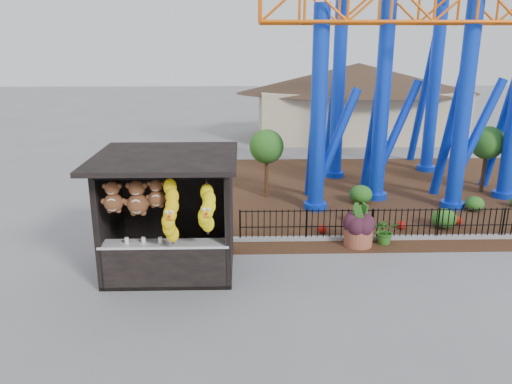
{
  "coord_description": "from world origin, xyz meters",
  "views": [
    {
      "loc": [
        -1.11,
        -11.02,
        5.74
      ],
      "look_at": [
        -0.76,
        1.5,
        2.0
      ],
      "focal_mm": 35.0,
      "sensor_mm": 36.0,
      "label": 1
    }
  ],
  "objects_px": {
    "roller_coaster": "(410,24)",
    "potted_plant": "(385,231)",
    "prize_booth": "(168,217)",
    "terracotta_planter": "(358,236)"
  },
  "relations": [
    {
      "from": "roller_coaster",
      "to": "potted_plant",
      "type": "bearing_deg",
      "value": -109.91
    },
    {
      "from": "roller_coaster",
      "to": "potted_plant",
      "type": "xyz_separation_m",
      "value": [
        -2.0,
        -5.53,
        -6.03
      ]
    },
    {
      "from": "terracotta_planter",
      "to": "potted_plant",
      "type": "height_order",
      "value": "potted_plant"
    },
    {
      "from": "roller_coaster",
      "to": "prize_booth",
      "type": "bearing_deg",
      "value": -137.95
    },
    {
      "from": "prize_booth",
      "to": "roller_coaster",
      "type": "bearing_deg",
      "value": 42.05
    },
    {
      "from": "terracotta_planter",
      "to": "prize_booth",
      "type": "bearing_deg",
      "value": -162.3
    },
    {
      "from": "roller_coaster",
      "to": "terracotta_planter",
      "type": "distance_m",
      "value": 8.82
    },
    {
      "from": "prize_booth",
      "to": "potted_plant",
      "type": "bearing_deg",
      "value": 16.39
    },
    {
      "from": "prize_booth",
      "to": "terracotta_planter",
      "type": "xyz_separation_m",
      "value": [
        5.29,
        1.69,
        -1.25
      ]
    },
    {
      "from": "prize_booth",
      "to": "potted_plant",
      "type": "height_order",
      "value": "prize_booth"
    }
  ]
}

